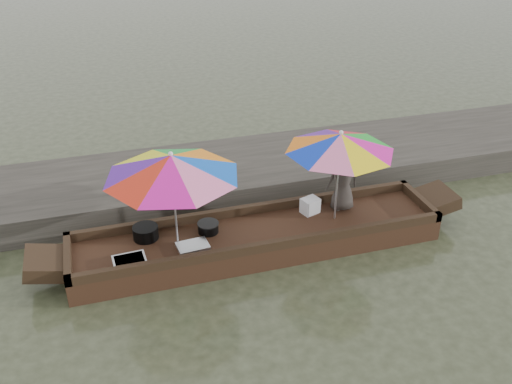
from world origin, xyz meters
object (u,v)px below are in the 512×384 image
object	(u,v)px
tray_scallop	(193,246)
umbrella_stern	(338,176)
boat_hull	(258,240)
vendor	(343,179)
tray_crayfish	(129,261)
supply_bag	(310,206)
umbrella_bow	(174,200)
charcoal_grill	(208,228)
cooking_pot	(146,232)

from	to	relation	value
tray_scallop	umbrella_stern	distance (m)	2.50
boat_hull	vendor	xyz separation A→B (m)	(1.54, 0.26, 0.73)
tray_scallop	vendor	xyz separation A→B (m)	(2.62, 0.43, 0.52)
tray_crayfish	vendor	world-z (taller)	vendor
vendor	umbrella_stern	world-z (taller)	umbrella_stern
tray_crayfish	supply_bag	xyz separation A→B (m)	(3.02, 0.58, 0.09)
umbrella_bow	charcoal_grill	bearing A→B (deg)	20.60
tray_crayfish	umbrella_stern	world-z (taller)	umbrella_stern
supply_bag	vendor	bearing A→B (deg)	-2.48
boat_hull	umbrella_bow	world-z (taller)	umbrella_bow
tray_scallop	supply_bag	distance (m)	2.12
tray_crayfish	umbrella_bow	size ratio (longest dim) A/B	0.24
charcoal_grill	umbrella_bow	xyz separation A→B (m)	(-0.52, -0.20, 0.70)
tray_crayfish	charcoal_grill	size ratio (longest dim) A/B	1.47
charcoal_grill	umbrella_stern	xyz separation A→B (m)	(2.07, -0.20, 0.70)
charcoal_grill	umbrella_bow	world-z (taller)	umbrella_bow
supply_bag	umbrella_bow	bearing A→B (deg)	-172.79
cooking_pot	umbrella_stern	bearing A→B (deg)	-5.73
tray_crayfish	umbrella_stern	bearing A→B (deg)	5.01
supply_bag	cooking_pot	bearing A→B (deg)	179.64
boat_hull	tray_crayfish	xyz separation A→B (m)	(-2.03, -0.29, 0.22)
tray_scallop	charcoal_grill	xyz separation A→B (m)	(0.32, 0.36, 0.05)
vendor	umbrella_bow	xyz separation A→B (m)	(-2.82, -0.26, 0.22)
cooking_pot	tray_crayfish	distance (m)	0.68
vendor	tray_crayfish	bearing A→B (deg)	9.37
tray_scallop	charcoal_grill	bearing A→B (deg)	48.64
tray_scallop	umbrella_bow	bearing A→B (deg)	140.01
cooking_pot	tray_scallop	xyz separation A→B (m)	(0.64, -0.47, -0.07)
vendor	umbrella_stern	size ratio (longest dim) A/B	0.65
tray_crayfish	charcoal_grill	bearing A→B (deg)	20.96
tray_scallop	umbrella_bow	world-z (taller)	umbrella_bow
boat_hull	cooking_pot	xyz separation A→B (m)	(-1.72, 0.30, 0.28)
cooking_pot	tray_crayfish	xyz separation A→B (m)	(-0.31, -0.60, -0.06)
tray_scallop	umbrella_stern	xyz separation A→B (m)	(2.39, 0.17, 0.74)
cooking_pot	umbrella_bow	size ratio (longest dim) A/B	0.20
umbrella_bow	boat_hull	bearing A→B (deg)	0.00
umbrella_stern	charcoal_grill	bearing A→B (deg)	174.61
boat_hull	cooking_pot	size ratio (longest dim) A/B	14.95
umbrella_bow	supply_bag	bearing A→B (deg)	7.21
supply_bag	charcoal_grill	bearing A→B (deg)	-177.00
boat_hull	cooking_pot	distance (m)	1.76
cooking_pot	supply_bag	xyz separation A→B (m)	(2.71, -0.02, 0.03)
cooking_pot	umbrella_stern	size ratio (longest dim) A/B	0.23
cooking_pot	supply_bag	bearing A→B (deg)	-0.36
vendor	charcoal_grill	bearing A→B (deg)	2.22
boat_hull	umbrella_stern	world-z (taller)	umbrella_stern
boat_hull	supply_bag	bearing A→B (deg)	16.12
tray_scallop	charcoal_grill	distance (m)	0.49
vendor	umbrella_bow	bearing A→B (deg)	5.86
boat_hull	supply_bag	size ratio (longest dim) A/B	20.92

